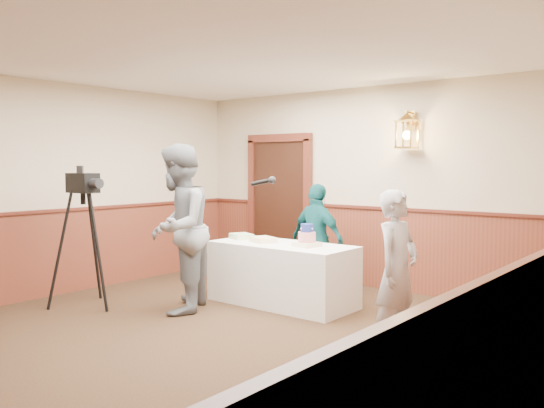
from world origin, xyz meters
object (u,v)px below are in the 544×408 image
Objects in this scene: sheet_cake_green at (241,236)px; interviewer at (178,228)px; display_table at (282,274)px; sheet_cake_yellow at (263,240)px; baker at (397,270)px; assistant_p at (317,239)px; tv_camera_rig at (84,247)px; tiered_cake at (307,238)px.

interviewer is (-0.03, -1.07, 0.20)m from sheet_cake_green.
display_table is 5.70× the size of sheet_cake_yellow.
baker reaches higher than assistant_p.
baker is 1.01× the size of assistant_p.
tv_camera_rig is (-1.79, -1.59, 0.35)m from display_table.
baker is at bearing -16.27° from sheet_cake_yellow.
assistant_p is at bearing 88.79° from display_table.
sheet_cake_yellow is 0.16× the size of interviewer.
tiered_cake is 0.20× the size of baker.
sheet_cake_green is (-0.69, 0.03, 0.41)m from display_table.
display_table is 0.82m from assistant_p.
sheet_cake_yellow is 0.83m from assistant_p.
tv_camera_rig reaches higher than display_table.
tiered_cake is at bearing 3.83° from sheet_cake_yellow.
sheet_cake_yellow is 2.17m from tv_camera_rig.
interviewer is 1.21× the size of tv_camera_rig.
assistant_p reaches higher than display_table.
assistant_p reaches higher than sheet_cake_green.
interviewer reaches higher than sheet_cake_yellow.
assistant_p is (-1.86, 1.41, -0.01)m from baker.
sheet_cake_green reaches higher than display_table.
baker reaches higher than tiered_cake.
interviewer is 1.95m from assistant_p.
sheet_cake_green is at bearing 177.80° from display_table.
tiered_cake is 0.65m from sheet_cake_yellow.
assistant_p is (0.29, 0.78, -0.05)m from sheet_cake_yellow.
sheet_cake_green is 0.20× the size of assistant_p.
display_table is 1.23× the size of assistant_p.
assistant_p is (0.74, 1.78, -0.25)m from interviewer.
assistant_p reaches higher than sheet_cake_yellow.
tv_camera_rig reaches higher than baker.
baker is at bearing -19.57° from display_table.
baker is at bearing 13.18° from tv_camera_rig.
baker reaches higher than sheet_cake_green.
interviewer is 1.34× the size of assistant_p.
display_table is 1.11× the size of tv_camera_rig.
tiered_cake is 0.94× the size of sheet_cake_yellow.
sheet_cake_yellow reaches higher than display_table.
sheet_cake_yellow is at bearing 44.63° from tv_camera_rig.
sheet_cake_green is 2.66m from baker.
tiered_cake is 0.15× the size of interviewer.
tv_camera_rig is (-1.09, -1.62, -0.06)m from sheet_cake_green.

